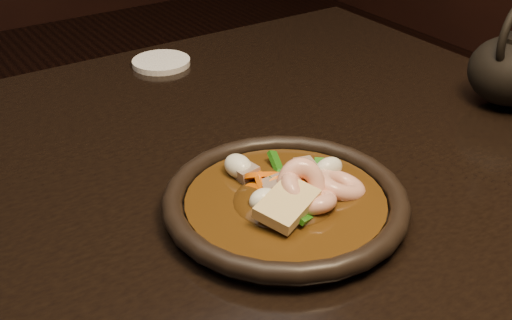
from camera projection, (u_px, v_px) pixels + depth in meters
table at (79, 254)px, 0.83m from camera, size 1.60×0.90×0.75m
plate at (285, 202)px, 0.77m from camera, size 0.30×0.30×0.03m
stirfry at (290, 195)px, 0.77m from camera, size 0.17×0.17×0.07m
saucer_right at (161, 62)px, 1.18m from camera, size 0.11×0.11×0.01m
teapot at (510, 67)px, 1.01m from camera, size 0.16×0.13×0.17m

